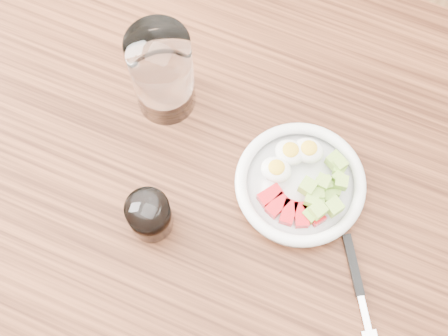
{
  "coord_description": "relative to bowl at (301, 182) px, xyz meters",
  "views": [
    {
      "loc": [
        0.12,
        -0.3,
        1.69
      ],
      "look_at": [
        -0.01,
        0.01,
        0.8
      ],
      "focal_mm": 50.0,
      "sensor_mm": 36.0,
      "label": 1
    }
  ],
  "objects": [
    {
      "name": "dining_table",
      "position": [
        -0.11,
        -0.04,
        -0.12
      ],
      "size": [
        1.5,
        0.9,
        0.77
      ],
      "color": "brown",
      "rests_on": "ground"
    },
    {
      "name": "bowl",
      "position": [
        0.0,
        0.0,
        0.0
      ],
      "size": [
        0.2,
        0.2,
        0.05
      ],
      "color": "white",
      "rests_on": "dining_table"
    },
    {
      "name": "coffee_glass",
      "position": [
        -0.19,
        -0.14,
        0.02
      ],
      "size": [
        0.07,
        0.07,
        0.07
      ],
      "color": "white",
      "rests_on": "dining_table"
    },
    {
      "name": "ground",
      "position": [
        -0.11,
        -0.04,
        -0.79
      ],
      "size": [
        4.0,
        4.0,
        0.0
      ],
      "primitive_type": "plane",
      "color": "brown",
      "rests_on": "ground"
    },
    {
      "name": "fork",
      "position": [
        0.13,
        -0.11,
        -0.01
      ],
      "size": [
        0.12,
        0.17,
        0.01
      ],
      "color": "black",
      "rests_on": "dining_table"
    },
    {
      "name": "water_glass",
      "position": [
        -0.25,
        0.06,
        0.07
      ],
      "size": [
        0.1,
        0.1,
        0.17
      ],
      "primitive_type": "cylinder",
      "color": "white",
      "rests_on": "dining_table"
    }
  ]
}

